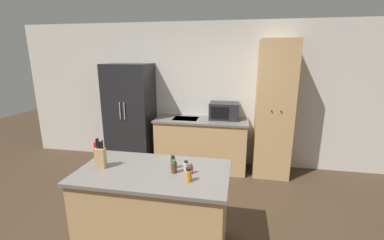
% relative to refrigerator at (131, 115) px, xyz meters
% --- Properties ---
extents(wall_back, '(7.20, 0.06, 2.60)m').
position_rel_refrigerator_xyz_m(wall_back, '(1.32, 0.35, 0.36)').
color(wall_back, beige).
rests_on(wall_back, ground_plane).
extents(refrigerator, '(0.81, 0.66, 1.88)m').
position_rel_refrigerator_xyz_m(refrigerator, '(0.00, 0.00, 0.00)').
color(refrigerator, black).
rests_on(refrigerator, ground_plane).
extents(back_counter, '(1.64, 0.64, 0.92)m').
position_rel_refrigerator_xyz_m(back_counter, '(1.33, 0.02, -0.48)').
color(back_counter, tan).
rests_on(back_counter, ground_plane).
extents(pantry_cabinet, '(0.58, 0.62, 2.27)m').
position_rel_refrigerator_xyz_m(pantry_cabinet, '(2.55, 0.02, 0.20)').
color(pantry_cabinet, tan).
rests_on(pantry_cabinet, ground_plane).
extents(kitchen_island, '(1.53, 0.86, 0.90)m').
position_rel_refrigerator_xyz_m(kitchen_island, '(1.16, -2.08, -0.49)').
color(kitchen_island, tan).
rests_on(kitchen_island, ground_plane).
extents(microwave, '(0.50, 0.38, 0.29)m').
position_rel_refrigerator_xyz_m(microwave, '(1.72, 0.11, 0.13)').
color(microwave, '#232326').
rests_on(microwave, back_counter).
extents(knife_block, '(0.11, 0.07, 0.32)m').
position_rel_refrigerator_xyz_m(knife_block, '(0.61, -2.11, 0.07)').
color(knife_block, tan).
rests_on(knife_block, kitchen_island).
extents(spice_bottle_tall_dark, '(0.05, 0.05, 0.14)m').
position_rel_refrigerator_xyz_m(spice_bottle_tall_dark, '(1.35, -2.00, 0.02)').
color(spice_bottle_tall_dark, '#563319').
rests_on(spice_bottle_tall_dark, kitchen_island).
extents(spice_bottle_short_red, '(0.05, 0.05, 0.10)m').
position_rel_refrigerator_xyz_m(spice_bottle_short_red, '(1.49, -2.01, 0.00)').
color(spice_bottle_short_red, beige).
rests_on(spice_bottle_short_red, kitchen_island).
extents(spice_bottle_amber_oil, '(0.06, 0.06, 0.13)m').
position_rel_refrigerator_xyz_m(spice_bottle_amber_oil, '(1.56, -2.24, 0.02)').
color(spice_bottle_amber_oil, orange).
rests_on(spice_bottle_amber_oil, kitchen_island).
extents(spice_bottle_green_herb, '(0.04, 0.04, 0.10)m').
position_rel_refrigerator_xyz_m(spice_bottle_green_herb, '(1.55, -2.08, 0.01)').
color(spice_bottle_green_herb, '#B2281E').
rests_on(spice_bottle_green_herb, kitchen_island).
extents(spice_bottle_pale_salt, '(0.06, 0.06, 0.13)m').
position_rel_refrigerator_xyz_m(spice_bottle_pale_salt, '(1.39, -2.09, 0.02)').
color(spice_bottle_pale_salt, '#563319').
rests_on(spice_bottle_pale_salt, kitchen_island).
extents(fire_extinguisher, '(0.14, 0.14, 0.49)m').
position_rel_refrigerator_xyz_m(fire_extinguisher, '(-0.63, -0.18, -0.72)').
color(fire_extinguisher, red).
rests_on(fire_extinguisher, ground_plane).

